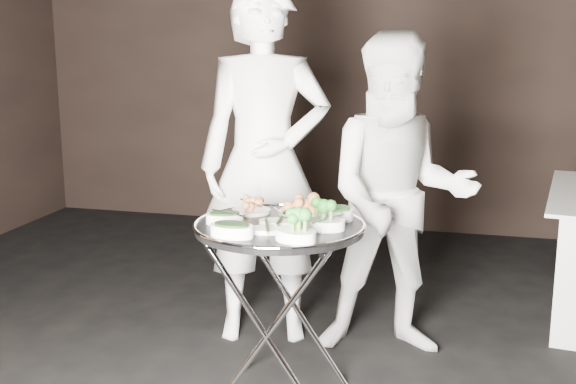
% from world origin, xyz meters
% --- Properties ---
extents(wall_back, '(6.00, 0.05, 3.00)m').
position_xyz_m(wall_back, '(0.00, 3.52, 1.50)').
color(wall_back, black).
rests_on(wall_back, floor).
extents(tray_stand, '(0.56, 0.47, 0.82)m').
position_xyz_m(tray_stand, '(0.01, 0.35, 0.46)').
color(tray_stand, silver).
rests_on(tray_stand, floor).
extents(serving_tray, '(0.75, 0.75, 0.04)m').
position_xyz_m(serving_tray, '(0.01, 0.35, 0.83)').
color(serving_tray, black).
rests_on(serving_tray, tray_stand).
extents(potato_plate_a, '(0.18, 0.18, 0.06)m').
position_xyz_m(potato_plate_a, '(-0.17, 0.52, 0.87)').
color(potato_plate_a, beige).
rests_on(potato_plate_a, serving_tray).
extents(potato_plate_b, '(0.21, 0.21, 0.08)m').
position_xyz_m(potato_plate_b, '(0.07, 0.54, 0.87)').
color(potato_plate_b, beige).
rests_on(potato_plate_b, serving_tray).
extents(greens_bowl, '(0.13, 0.13, 0.08)m').
position_xyz_m(greens_bowl, '(0.24, 0.49, 0.87)').
color(greens_bowl, white).
rests_on(greens_bowl, serving_tray).
extents(asparagus_plate_a, '(0.20, 0.13, 0.04)m').
position_xyz_m(asparagus_plate_a, '(0.02, 0.34, 0.86)').
color(asparagus_plate_a, white).
rests_on(asparagus_plate_a, serving_tray).
extents(asparagus_plate_b, '(0.21, 0.16, 0.04)m').
position_xyz_m(asparagus_plate_b, '(-0.01, 0.21, 0.86)').
color(asparagus_plate_b, white).
rests_on(asparagus_plate_b, serving_tray).
extents(spinach_bowl_a, '(0.18, 0.14, 0.07)m').
position_xyz_m(spinach_bowl_a, '(-0.22, 0.30, 0.87)').
color(spinach_bowl_a, white).
rests_on(spinach_bowl_a, serving_tray).
extents(spinach_bowl_b, '(0.20, 0.14, 0.08)m').
position_xyz_m(spinach_bowl_b, '(-0.13, 0.11, 0.87)').
color(spinach_bowl_b, white).
rests_on(spinach_bowl_b, serving_tray).
extents(broccoli_bowl_a, '(0.19, 0.15, 0.07)m').
position_xyz_m(broccoli_bowl_a, '(0.22, 0.31, 0.87)').
color(broccoli_bowl_a, white).
rests_on(broccoli_bowl_a, serving_tray).
extents(broccoli_bowl_b, '(0.22, 0.19, 0.08)m').
position_xyz_m(broccoli_bowl_b, '(0.14, 0.11, 0.87)').
color(broccoli_bowl_b, white).
rests_on(broccoli_bowl_b, serving_tray).
extents(serving_utensils, '(0.58, 0.44, 0.01)m').
position_xyz_m(serving_utensils, '(0.03, 0.42, 0.89)').
color(serving_utensils, silver).
rests_on(serving_utensils, serving_tray).
extents(waiter_left, '(0.80, 0.63, 1.93)m').
position_xyz_m(waiter_left, '(-0.27, 1.08, 0.96)').
color(waiter_left, white).
rests_on(waiter_left, floor).
extents(waiter_right, '(0.92, 0.78, 1.67)m').
position_xyz_m(waiter_right, '(0.45, 1.04, 0.83)').
color(waiter_right, white).
rests_on(waiter_right, floor).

